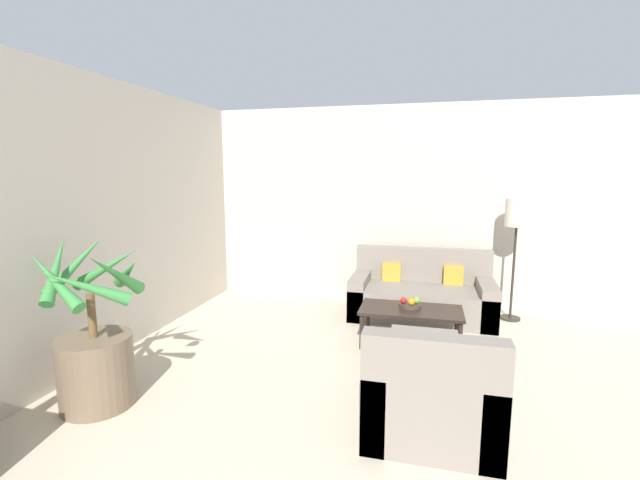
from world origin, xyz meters
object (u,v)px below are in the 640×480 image
floor_lamp (517,220)px  ottoman (423,359)px  sofa_loveseat (421,295)px  fruit_bowl (410,305)px  apple_red (404,300)px  orange_fruit (411,302)px  apple_green (416,300)px  armchair (431,398)px  coffee_table (411,313)px  potted_palm (95,352)px

floor_lamp → ottoman: (-1.04, -1.91, -1.03)m
sofa_loveseat → ottoman: bearing=-88.4°
fruit_bowl → apple_red: 0.09m
ottoman → orange_fruit: bearing=100.2°
floor_lamp → apple_green: (-1.12, -1.07, -0.76)m
apple_red → apple_green: bearing=12.5°
armchair → ottoman: size_ratio=1.52×
coffee_table → armchair: 1.58m
fruit_bowl → apple_green: 0.09m
sofa_loveseat → apple_green: 0.95m
sofa_loveseat → armchair: sofa_loveseat is taller
armchair → apple_red: bearing=100.1°
coffee_table → apple_green: 0.15m
ottoman → coffee_table: bearing=100.1°
floor_lamp → ottoman: bearing=-118.5°
fruit_bowl → armchair: size_ratio=0.26×
apple_green → ottoman: 0.89m
coffee_table → apple_red: bearing=159.3°
orange_fruit → armchair: bearing=-82.6°
sofa_loveseat → apple_red: sofa_loveseat is taller
potted_palm → ottoman: bearing=22.4°
armchair → ottoman: (-0.06, 0.78, -0.07)m
potted_palm → sofa_loveseat: 3.68m
potted_palm → sofa_loveseat: potted_palm is taller
sofa_loveseat → orange_fruit: (-0.09, -1.00, 0.21)m
coffee_table → ottoman: 0.80m
apple_red → ottoman: bearing=-74.8°
coffee_table → apple_red: size_ratio=15.44×
floor_lamp → coffee_table: 1.86m
apple_green → potted_palm: bearing=-142.0°
apple_green → orange_fruit: 0.09m
floor_lamp → coffee_table: size_ratio=1.43×
floor_lamp → armchair: floor_lamp is taller
ottoman → apple_green: bearing=96.0°
apple_red → ottoman: (0.22, -0.81, -0.27)m
floor_lamp → orange_fruit: bearing=-135.8°
floor_lamp → apple_red: floor_lamp is taller
floor_lamp → coffee_table: (-1.18, -1.13, -0.89)m
potted_palm → apple_green: (2.37, 1.85, 0.04)m
potted_palm → sofa_loveseat: size_ratio=0.78×
coffee_table → apple_red: (-0.08, 0.03, 0.13)m
apple_green → apple_red: bearing=-167.5°
sofa_loveseat → coffee_table: 1.00m
sofa_loveseat → apple_green: (-0.04, -0.93, 0.21)m
sofa_loveseat → ottoman: (0.05, -1.77, -0.06)m
fruit_bowl → ottoman: size_ratio=0.40×
coffee_table → apple_green: bearing=49.8°
apple_red → orange_fruit: bearing=-27.1°
fruit_bowl → apple_green: (0.06, 0.01, 0.06)m
apple_red → orange_fruit: orange_fruit is taller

